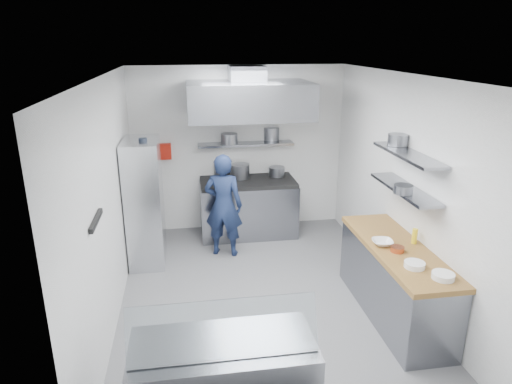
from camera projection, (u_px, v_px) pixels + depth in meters
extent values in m
plane|color=#565658|center=(263.00, 298.00, 5.92)|extent=(5.00, 5.00, 0.00)
plane|color=silver|center=(264.00, 76.00, 5.03)|extent=(5.00, 5.00, 0.00)
cube|color=white|center=(239.00, 149.00, 7.82)|extent=(3.60, 2.80, 0.02)
cube|color=white|center=(326.00, 312.00, 3.13)|extent=(3.60, 2.80, 0.02)
cube|color=white|center=(109.00, 204.00, 5.21)|extent=(2.80, 5.00, 0.02)
cube|color=white|center=(404.00, 189.00, 5.74)|extent=(2.80, 5.00, 0.02)
cube|color=gray|center=(248.00, 209.00, 7.76)|extent=(1.60, 0.80, 0.90)
cube|color=black|center=(248.00, 182.00, 7.61)|extent=(1.57, 0.78, 0.06)
cylinder|color=slate|center=(222.00, 170.00, 7.84)|extent=(0.28, 0.28, 0.20)
cylinder|color=slate|center=(240.00, 171.00, 7.69)|extent=(0.32, 0.32, 0.24)
cylinder|color=slate|center=(277.00, 172.00, 7.81)|extent=(0.27, 0.27, 0.16)
cube|color=gray|center=(246.00, 144.00, 7.64)|extent=(1.60, 0.30, 0.04)
cylinder|color=slate|center=(229.00, 139.00, 7.51)|extent=(0.27, 0.27, 0.18)
cylinder|color=slate|center=(271.00, 133.00, 7.86)|extent=(0.28, 0.28, 0.22)
cube|color=gray|center=(249.00, 100.00, 7.01)|extent=(1.90, 1.15, 0.55)
cube|color=slate|center=(247.00, 74.00, 7.10)|extent=(0.55, 0.55, 0.24)
cube|color=red|center=(165.00, 152.00, 7.57)|extent=(0.22, 0.10, 0.26)
imported|color=#15203F|center=(224.00, 205.00, 6.90)|extent=(0.67, 0.54, 1.60)
cube|color=silver|center=(145.00, 202.00, 6.67)|extent=(0.50, 0.90, 1.85)
cube|color=white|center=(144.00, 219.00, 6.38)|extent=(0.14, 0.18, 0.16)
cube|color=yellow|center=(142.00, 179.00, 6.48)|extent=(0.14, 0.18, 0.16)
cylinder|color=black|center=(143.00, 145.00, 6.32)|extent=(0.12, 0.12, 0.18)
cube|color=black|center=(96.00, 220.00, 4.32)|extent=(0.04, 0.55, 0.05)
cube|color=gray|center=(394.00, 283.00, 5.44)|extent=(0.62, 2.00, 0.84)
cube|color=olive|center=(398.00, 249.00, 5.30)|extent=(0.65, 2.04, 0.06)
cylinder|color=white|center=(443.00, 276.00, 4.57)|extent=(0.22, 0.22, 0.06)
cylinder|color=white|center=(414.00, 265.00, 4.79)|extent=(0.22, 0.22, 0.06)
cylinder|color=#C25C36|center=(397.00, 249.00, 5.15)|extent=(0.15, 0.15, 0.06)
cylinder|color=yellow|center=(415.00, 236.00, 5.35)|extent=(0.06, 0.06, 0.18)
imported|color=white|center=(382.00, 242.00, 5.33)|extent=(0.27, 0.27, 0.06)
cube|color=gray|center=(404.00, 189.00, 5.40)|extent=(0.30, 1.30, 0.04)
cube|color=gray|center=(408.00, 154.00, 5.27)|extent=(0.30, 1.30, 0.04)
cylinder|color=slate|center=(403.00, 189.00, 5.17)|extent=(0.21, 0.21, 0.10)
cylinder|color=slate|center=(398.00, 140.00, 5.62)|extent=(0.25, 0.25, 0.14)
cube|color=silver|center=(224.00, 329.00, 3.49)|extent=(1.47, 0.19, 0.42)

